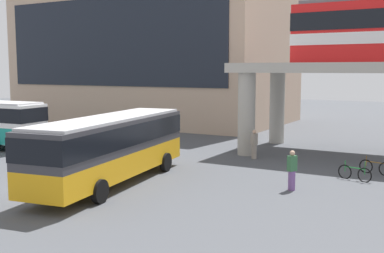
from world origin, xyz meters
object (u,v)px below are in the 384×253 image
(bus_main, at_px, (111,143))
(bicycle_brown, at_px, (376,167))
(pedestrian_walking_across, at_px, (254,145))
(station_building, at_px, (156,52))
(pedestrian_at_kerb, at_px, (292,171))
(bicycle_green, at_px, (355,173))

(bus_main, xyz_separation_m, bicycle_brown, (10.64, 8.44, -1.63))
(bus_main, distance_m, pedestrian_walking_across, 10.09)
(station_building, relative_size, pedestrian_at_kerb, 14.94)
(bus_main, bearing_deg, station_building, 119.42)
(pedestrian_walking_across, distance_m, pedestrian_at_kerb, 7.72)
(bus_main, bearing_deg, pedestrian_walking_across, 69.79)
(bicycle_brown, height_order, pedestrian_at_kerb, pedestrian_at_kerb)
(pedestrian_at_kerb, bearing_deg, bicycle_green, 58.26)
(bicycle_green, xyz_separation_m, pedestrian_walking_across, (-6.49, 2.94, 0.49))
(bicycle_green, xyz_separation_m, pedestrian_at_kerb, (-2.11, -3.41, 0.50))
(bicycle_green, height_order, pedestrian_walking_across, pedestrian_walking_across)
(pedestrian_walking_across, bearing_deg, bicycle_brown, -7.70)
(station_building, distance_m, bicycle_green, 31.66)
(bicycle_brown, bearing_deg, bus_main, -141.60)
(station_building, distance_m, bus_main, 29.75)
(station_building, relative_size, pedestrian_walking_across, 15.17)
(station_building, height_order, pedestrian_at_kerb, station_building)
(bicycle_brown, height_order, pedestrian_walking_across, pedestrian_walking_across)
(station_building, distance_m, pedestrian_at_kerb, 32.23)
(station_building, relative_size, bicycle_green, 15.79)
(bicycle_brown, height_order, bicycle_green, same)
(bicycle_brown, relative_size, pedestrian_walking_across, 0.97)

